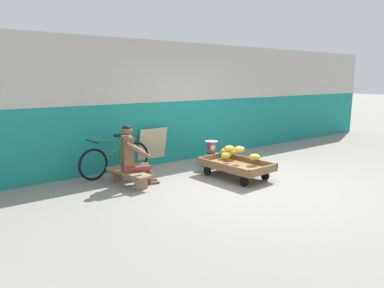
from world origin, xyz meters
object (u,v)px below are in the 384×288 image
(banana_cart, at_px, (236,166))
(weighing_scale, at_px, (211,147))
(bicycle_near_left, at_px, (115,159))
(shopping_bag, at_px, (232,163))
(vendor_seated, at_px, (132,155))
(plastic_crate, at_px, (211,160))
(sign_board, at_px, (152,147))
(low_bench, at_px, (128,175))

(banana_cart, distance_m, weighing_scale, 1.04)
(bicycle_near_left, height_order, shopping_bag, bicycle_near_left)
(vendor_seated, relative_size, plastic_crate, 3.17)
(banana_cart, height_order, plastic_crate, banana_cart)
(vendor_seated, height_order, plastic_crate, vendor_seated)
(banana_cart, relative_size, vendor_seated, 1.30)
(weighing_scale, relative_size, bicycle_near_left, 0.18)
(plastic_crate, relative_size, sign_board, 0.41)
(low_bench, height_order, plastic_crate, plastic_crate)
(vendor_seated, relative_size, bicycle_near_left, 0.69)
(plastic_crate, bearing_deg, weighing_scale, -90.00)
(sign_board, bearing_deg, weighing_scale, -40.78)
(bicycle_near_left, bearing_deg, sign_board, 14.09)
(plastic_crate, distance_m, shopping_bag, 0.47)
(banana_cart, bearing_deg, plastic_crate, 78.61)
(bicycle_near_left, bearing_deg, vendor_seated, -91.44)
(banana_cart, distance_m, plastic_crate, 1.02)
(low_bench, height_order, sign_board, sign_board)
(vendor_seated, xyz_separation_m, weighing_scale, (2.08, 0.17, -0.11))
(vendor_seated, bearing_deg, banana_cart, -23.84)
(weighing_scale, bearing_deg, plastic_crate, 90.00)
(banana_cart, height_order, vendor_seated, vendor_seated)
(vendor_seated, distance_m, plastic_crate, 2.13)
(vendor_seated, bearing_deg, sign_board, 44.65)
(banana_cart, height_order, shopping_bag, banana_cart)
(banana_cart, bearing_deg, vendor_seated, 156.16)
(banana_cart, xyz_separation_m, plastic_crate, (0.20, 1.00, -0.09))
(plastic_crate, xyz_separation_m, sign_board, (-1.02, 0.88, 0.29))
(banana_cart, xyz_separation_m, weighing_scale, (0.20, 1.00, 0.21))
(banana_cart, xyz_separation_m, sign_board, (-0.82, 1.88, 0.20))
(low_bench, distance_m, sign_board, 1.55)
(vendor_seated, distance_m, shopping_bag, 2.43)
(vendor_seated, xyz_separation_m, bicycle_near_left, (0.02, 0.79, -0.21))
(plastic_crate, bearing_deg, vendor_seated, -175.44)
(weighing_scale, bearing_deg, low_bench, -176.31)
(weighing_scale, distance_m, sign_board, 1.35)
(low_bench, height_order, shopping_bag, low_bench)
(low_bench, distance_m, weighing_scale, 2.19)
(weighing_scale, xyz_separation_m, shopping_bag, (0.29, -0.37, -0.33))
(weighing_scale, bearing_deg, shopping_bag, -51.79)
(sign_board, distance_m, shopping_bag, 1.85)
(banana_cart, height_order, weighing_scale, weighing_scale)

